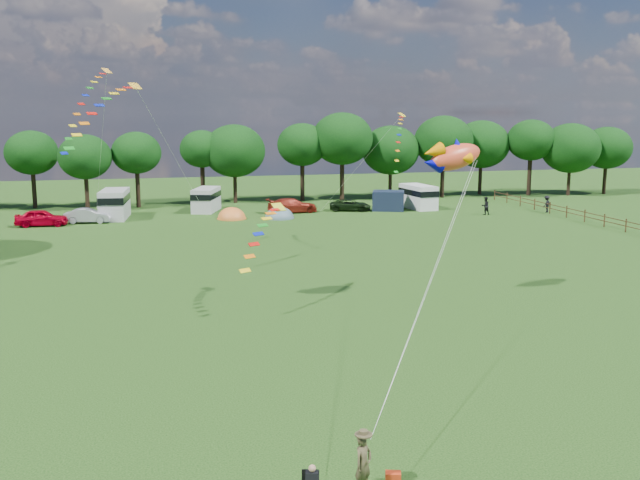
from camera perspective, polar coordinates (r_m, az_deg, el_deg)
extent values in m
plane|color=black|center=(28.96, 3.86, -10.56)|extent=(180.00, 180.00, 0.00)
cylinder|color=black|center=(83.33, -21.90, 3.72)|extent=(0.47, 0.47, 3.90)
ellipsoid|color=black|center=(83.03, -22.08, 6.49)|extent=(5.58, 5.58, 4.74)
cylinder|color=black|center=(79.72, -18.15, 3.57)|extent=(0.44, 0.44, 3.56)
ellipsoid|color=black|center=(79.41, -18.30, 6.34)|extent=(5.56, 5.56, 4.73)
cylinder|color=black|center=(80.44, -14.36, 3.95)|extent=(0.47, 0.47, 3.95)
ellipsoid|color=black|center=(80.13, -14.48, 6.78)|extent=(5.33, 5.33, 4.53)
cylinder|color=black|center=(82.45, -9.36, 4.41)|extent=(0.50, 0.50, 4.33)
ellipsoid|color=black|center=(82.16, -9.44, 7.20)|extent=(4.95, 4.95, 4.21)
cylinder|color=black|center=(82.41, -6.80, 4.11)|extent=(0.43, 0.43, 3.31)
ellipsoid|color=black|center=(82.07, -6.87, 7.10)|extent=(7.03, 7.03, 5.98)
cylinder|color=black|center=(83.92, -1.42, 4.65)|extent=(0.50, 0.50, 4.36)
ellipsoid|color=black|center=(83.62, -1.43, 7.63)|extent=(5.84, 5.84, 4.97)
cylinder|color=black|center=(84.18, 1.78, 4.73)|extent=(0.51, 0.51, 4.55)
ellipsoid|color=black|center=(83.85, 1.79, 8.10)|extent=(7.15, 7.15, 6.08)
cylinder|color=black|center=(86.79, 5.63, 4.40)|extent=(0.42, 0.42, 3.21)
ellipsoid|color=black|center=(86.47, 5.68, 7.17)|extent=(6.90, 6.90, 5.86)
cylinder|color=black|center=(88.50, 9.76, 4.73)|extent=(0.48, 0.48, 4.17)
ellipsoid|color=black|center=(88.19, 9.85, 7.82)|extent=(7.16, 7.16, 6.09)
cylinder|color=black|center=(92.79, 12.68, 4.72)|extent=(0.45, 0.45, 3.66)
ellipsoid|color=black|center=(92.49, 12.79, 7.48)|extent=(7.05, 7.05, 5.99)
cylinder|color=black|center=(93.12, 16.40, 4.87)|extent=(0.52, 0.52, 4.65)
ellipsoid|color=black|center=(92.84, 16.54, 7.67)|extent=(5.96, 5.96, 5.06)
cylinder|color=black|center=(94.54, 19.27, 4.35)|extent=(0.42, 0.42, 3.19)
ellipsoid|color=black|center=(94.25, 19.42, 6.95)|extent=(7.23, 7.23, 6.14)
cylinder|color=black|center=(97.89, 21.81, 4.47)|extent=(0.44, 0.44, 3.52)
ellipsoid|color=black|center=(97.62, 21.97, 6.86)|extent=(6.22, 6.22, 5.28)
cylinder|color=#472D19|center=(67.12, 23.28, 1.07)|extent=(0.12, 0.12, 1.20)
cylinder|color=#472D19|center=(65.90, 24.08, 1.17)|extent=(0.08, 3.00, 0.08)
cylinder|color=#472D19|center=(65.96, 24.05, 0.83)|extent=(0.08, 3.00, 0.08)
cylinder|color=#472D19|center=(69.50, 21.80, 1.46)|extent=(0.12, 0.12, 1.20)
cylinder|color=#472D19|center=(68.26, 22.54, 1.56)|extent=(0.08, 3.00, 0.08)
cylinder|color=#472D19|center=(68.31, 22.52, 1.23)|extent=(0.08, 3.00, 0.08)
cylinder|color=#472D19|center=(71.93, 20.42, 1.82)|extent=(0.12, 0.12, 1.20)
cylinder|color=#472D19|center=(70.67, 21.11, 1.93)|extent=(0.08, 3.00, 0.08)
cylinder|color=#472D19|center=(70.72, 21.09, 1.60)|extent=(0.08, 3.00, 0.08)
cylinder|color=#472D19|center=(74.41, 19.13, 2.16)|extent=(0.12, 0.12, 1.20)
cylinder|color=#472D19|center=(73.12, 19.78, 2.26)|extent=(0.08, 3.00, 0.08)
cylinder|color=#472D19|center=(73.17, 19.76, 1.95)|extent=(0.08, 3.00, 0.08)
cylinder|color=#472D19|center=(76.92, 17.92, 2.47)|extent=(0.12, 0.12, 1.20)
cylinder|color=#472D19|center=(75.61, 18.53, 2.58)|extent=(0.08, 3.00, 0.08)
cylinder|color=#472D19|center=(75.66, 18.51, 2.28)|extent=(0.08, 3.00, 0.08)
cylinder|color=#472D19|center=(79.46, 16.79, 2.76)|extent=(0.12, 0.12, 1.20)
cylinder|color=#472D19|center=(78.14, 17.36, 2.87)|extent=(0.08, 3.00, 0.08)
cylinder|color=#472D19|center=(78.19, 17.34, 2.58)|extent=(0.08, 3.00, 0.08)
cylinder|color=#472D19|center=(82.03, 15.73, 3.03)|extent=(0.12, 0.12, 1.20)
cylinder|color=#472D19|center=(80.70, 16.26, 3.15)|extent=(0.08, 3.00, 0.08)
cylinder|color=#472D19|center=(80.75, 16.25, 2.86)|extent=(0.08, 3.00, 0.08)
cylinder|color=#472D19|center=(84.63, 14.73, 3.29)|extent=(0.12, 0.12, 1.20)
cylinder|color=#472D19|center=(83.29, 15.24, 3.40)|extent=(0.08, 3.00, 0.08)
cylinder|color=#472D19|center=(83.34, 15.22, 3.13)|extent=(0.08, 3.00, 0.08)
cylinder|color=#472D19|center=(87.26, 13.80, 3.53)|extent=(0.12, 0.12, 1.20)
cylinder|color=#472D19|center=(85.91, 14.27, 3.64)|extent=(0.08, 3.00, 0.08)
cylinder|color=#472D19|center=(85.95, 14.26, 3.38)|extent=(0.08, 3.00, 0.08)
imported|color=#B50019|center=(69.76, -21.39, 1.67)|extent=(4.73, 1.98, 1.56)
imported|color=#93959C|center=(70.32, -18.07, 1.86)|extent=(4.10, 1.95, 1.39)
imported|color=maroon|center=(73.85, -2.22, 2.78)|extent=(5.25, 2.72, 1.51)
imported|color=black|center=(75.35, 2.44, 2.81)|extent=(4.84, 3.28, 1.21)
cube|color=#B2B2B4|center=(72.63, -16.11, 2.77)|extent=(2.92, 5.81, 2.80)
cube|color=black|center=(72.56, -16.13, 3.22)|extent=(2.98, 5.93, 0.66)
cylinder|color=black|center=(71.03, -16.26, 1.79)|extent=(0.81, 0.37, 0.79)
cylinder|color=black|center=(74.49, -15.89, 2.18)|extent=(0.81, 0.37, 0.79)
cube|color=#B8B8BB|center=(75.74, -9.09, 3.20)|extent=(3.53, 5.32, 2.45)
cube|color=black|center=(75.68, -9.10, 3.58)|extent=(3.60, 5.42, 0.58)
cylinder|color=black|center=(74.36, -9.35, 2.38)|extent=(0.74, 0.46, 0.69)
cylinder|color=black|center=(77.34, -8.80, 2.69)|extent=(0.74, 0.46, 0.69)
cube|color=white|center=(77.79, 7.86, 3.45)|extent=(2.72, 5.31, 2.55)
cube|color=black|center=(77.74, 7.86, 3.83)|extent=(2.77, 5.41, 0.60)
cylinder|color=black|center=(76.50, 8.40, 2.63)|extent=(0.74, 0.34, 0.72)
cylinder|color=black|center=(79.31, 7.30, 2.92)|extent=(0.74, 0.34, 0.72)
ellipsoid|color=orange|center=(70.08, -7.07, 1.70)|extent=(2.75, 3.16, 2.26)
cylinder|color=orange|center=(70.08, -7.07, 1.72)|extent=(2.89, 2.89, 0.08)
ellipsoid|color=slate|center=(70.12, -3.26, 1.77)|extent=(2.82, 3.24, 2.20)
cylinder|color=slate|center=(70.12, -3.26, 1.78)|extent=(2.96, 2.96, 0.08)
cube|color=#172036|center=(76.01, 5.48, 3.15)|extent=(4.01, 3.65, 2.05)
imported|color=#4E452B|center=(20.30, 3.48, -17.45)|extent=(0.73, 0.67, 1.67)
cube|color=black|center=(19.93, -0.77, -18.52)|extent=(0.46, 0.19, 0.49)
sphere|color=tan|center=(19.58, -0.63, -17.80)|extent=(0.20, 0.20, 0.20)
cube|color=red|center=(21.14, 5.87, -18.37)|extent=(0.50, 0.41, 0.31)
ellipsoid|color=#EA4A2A|center=(38.87, 10.77, 6.54)|extent=(3.55, 1.93, 1.95)
ellipsoid|color=#F79501|center=(38.88, 10.77, 6.31)|extent=(2.23, 1.19, 1.07)
cone|color=orange|center=(37.99, 9.00, 6.97)|extent=(1.35, 1.08, 1.02)
cone|color=#0504BC|center=(38.03, 8.97, 6.06)|extent=(1.35, 1.08, 1.02)
cone|color=#0504BC|center=(38.89, 10.92, 7.46)|extent=(0.88, 1.00, 0.87)
sphere|color=white|center=(39.84, 11.83, 6.85)|extent=(0.32, 0.32, 0.32)
sphere|color=black|center=(39.93, 11.88, 6.85)|extent=(0.16, 0.16, 0.16)
cube|color=#FFAC35|center=(53.83, -16.68, 12.84)|extent=(0.79, 0.80, 0.38)
cube|color=red|center=(53.34, -16.99, 12.62)|extent=(0.54, 0.57, 0.11)
cube|color=orange|center=(52.85, -17.30, 12.34)|extent=(0.53, 0.56, 0.12)
cube|color=yellow|center=(52.35, -17.62, 11.97)|extent=(0.53, 0.56, 0.13)
cube|color=#198C1E|center=(51.86, -17.93, 11.50)|extent=(0.53, 0.56, 0.14)
cube|color=#0C1EB2|center=(51.37, -18.24, 10.94)|extent=(0.52, 0.56, 0.14)
cube|color=red|center=(50.89, -18.55, 10.28)|extent=(0.52, 0.55, 0.15)
cube|color=orange|center=(50.42, -18.86, 9.51)|extent=(0.52, 0.55, 0.16)
cube|color=yellow|center=(49.95, -19.17, 8.63)|extent=(0.51, 0.55, 0.17)
cube|color=#198C1E|center=(49.51, -19.48, 7.65)|extent=(0.51, 0.54, 0.18)
cube|color=#0C1EB2|center=(49.08, -19.79, 6.55)|extent=(0.50, 0.54, 0.18)
cube|color=gold|center=(45.79, -14.58, 11.84)|extent=(0.87, 0.85, 0.41)
cube|color=red|center=(45.34, -15.10, 11.70)|extent=(0.64, 0.55, 0.11)
cube|color=orange|center=(44.90, -15.63, 11.50)|extent=(0.63, 0.55, 0.13)
cube|color=yellow|center=(44.46, -16.16, 11.20)|extent=(0.63, 0.55, 0.14)
cube|color=#198C1E|center=(44.02, -16.70, 10.79)|extent=(0.63, 0.54, 0.15)
cube|color=#0C1EB2|center=(43.58, -17.24, 10.26)|extent=(0.63, 0.54, 0.16)
cube|color=red|center=(43.15, -17.79, 9.62)|extent=(0.62, 0.53, 0.17)
cube|color=orange|center=(42.74, -18.33, 8.85)|extent=(0.62, 0.53, 0.18)
cube|color=yellow|center=(42.33, -18.88, 7.96)|extent=(0.61, 0.52, 0.18)
cube|color=#198C1E|center=(41.95, -19.43, 6.94)|extent=(0.61, 0.52, 0.19)
cube|color=yellow|center=(39.59, -3.33, 2.65)|extent=(0.85, 0.81, 0.41)
cube|color=red|center=(39.02, -3.64, 2.43)|extent=(0.66, 0.49, 0.12)
cube|color=orange|center=(38.46, -3.96, 2.15)|extent=(0.66, 0.49, 0.13)
cube|color=yellow|center=(37.90, -4.28, 1.73)|extent=(0.66, 0.49, 0.14)
cube|color=#198C1E|center=(37.37, -4.61, 1.18)|extent=(0.65, 0.48, 0.15)
cube|color=#0C1EB2|center=(36.85, -4.95, 0.50)|extent=(0.65, 0.48, 0.16)
cube|color=red|center=(36.35, -5.30, -0.33)|extent=(0.65, 0.47, 0.17)
cube|color=orange|center=(35.88, -5.66, -1.31)|extent=(0.65, 0.47, 0.18)
cube|color=yellow|center=(35.44, -6.02, -2.44)|extent=(0.64, 0.46, 0.19)
imported|color=black|center=(74.22, 13.08, 2.68)|extent=(0.96, 0.68, 1.83)
imported|color=black|center=(77.69, 17.68, 2.76)|extent=(1.24, 1.07, 1.76)
cube|color=yellow|center=(56.32, 6.58, 9.92)|extent=(0.68, 0.67, 0.32)
cube|color=red|center=(55.78, 6.54, 9.75)|extent=(0.49, 0.44, 0.09)
cube|color=orange|center=(55.23, 6.49, 9.54)|extent=(0.49, 0.44, 0.10)
cube|color=yellow|center=(54.70, 6.44, 9.24)|extent=(0.49, 0.44, 0.11)
cube|color=#198C1E|center=(54.16, 6.39, 8.85)|extent=(0.49, 0.43, 0.12)
cube|color=#0C1EB2|center=(53.63, 6.34, 8.37)|extent=(0.48, 0.43, 0.12)
cube|color=red|center=(53.11, 6.28, 7.79)|extent=(0.48, 0.43, 0.13)
cube|color=orange|center=(52.59, 6.22, 7.11)|extent=(0.48, 0.42, 0.14)
cube|color=yellow|center=(52.09, 6.16, 6.33)|extent=(0.48, 0.42, 0.14)
cube|color=#198C1E|center=(51.61, 6.10, 5.45)|extent=(0.47, 0.42, 0.15)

